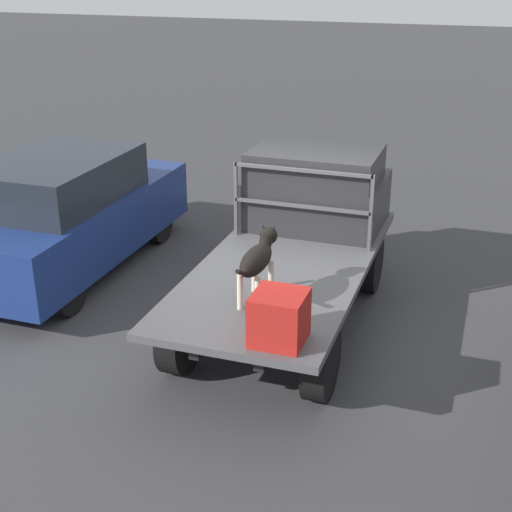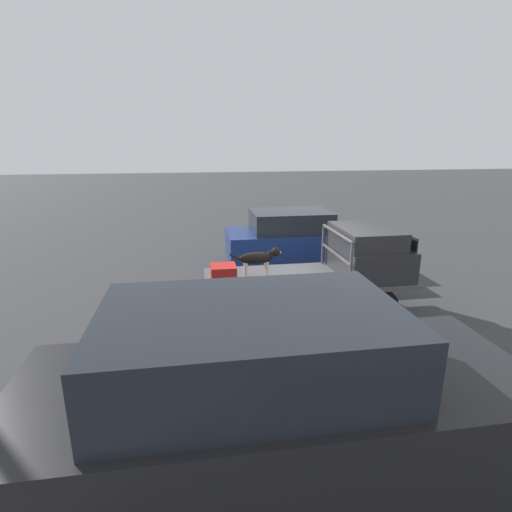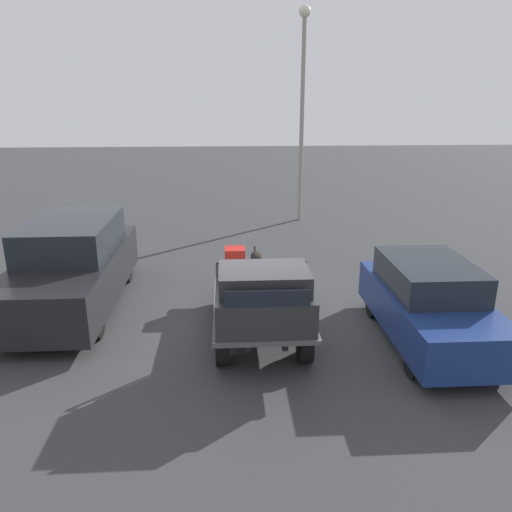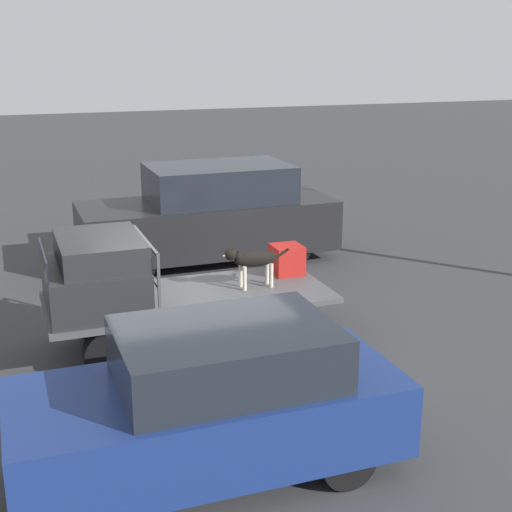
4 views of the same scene
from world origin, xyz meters
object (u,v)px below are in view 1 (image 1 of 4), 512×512
at_px(dog, 258,258).
at_px(parked_sedan, 66,213).
at_px(cargo_crate, 279,318).
at_px(flatbed_truck, 285,279).

xyz_separation_m(dog, parked_sedan, (1.61, 3.29, -0.44)).
xyz_separation_m(cargo_crate, parked_sedan, (2.37, 3.74, -0.24)).
distance_m(cargo_crate, parked_sedan, 4.44).
bearing_deg(parked_sedan, flatbed_truck, -94.06).
bearing_deg(dog, flatbed_truck, -16.07).
distance_m(dog, parked_sedan, 3.69).
relative_size(flatbed_truck, cargo_crate, 8.85).
height_order(flatbed_truck, cargo_crate, cargo_crate).
height_order(dog, parked_sedan, parked_sedan).
height_order(dog, cargo_crate, dog).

